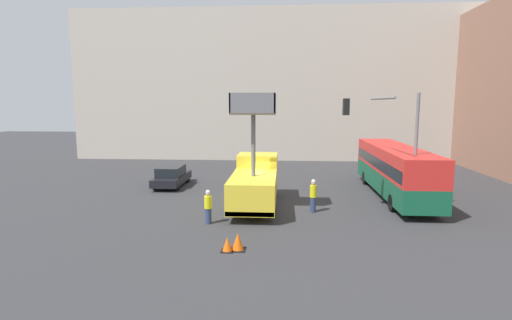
{
  "coord_description": "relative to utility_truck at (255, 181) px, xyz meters",
  "views": [
    {
      "loc": [
        0.78,
        -23.58,
        6.06
      ],
      "look_at": [
        -0.89,
        0.29,
        2.66
      ],
      "focal_mm": 28.0,
      "sensor_mm": 36.0,
      "label": 1
    }
  ],
  "objects": [
    {
      "name": "road_worker_near_truck",
      "position": [
        -2.12,
        -3.73,
        -0.65
      ],
      "size": [
        0.38,
        0.38,
        1.76
      ],
      "rotation": [
        0.0,
        0.0,
        3.34
      ],
      "color": "navy",
      "rests_on": "ground_plane"
    },
    {
      "name": "ground_plane",
      "position": [
        0.89,
        0.43,
        -1.52
      ],
      "size": [
        120.0,
        120.0,
        0.0
      ],
      "primitive_type": "plane",
      "color": "#333335"
    },
    {
      "name": "building_backdrop_far",
      "position": [
        0.89,
        24.1,
        6.46
      ],
      "size": [
        44.0,
        10.0,
        15.94
      ],
      "color": "#BCB2A3",
      "rests_on": "ground_plane"
    },
    {
      "name": "city_bus",
      "position": [
        8.93,
        3.18,
        0.39
      ],
      "size": [
        2.46,
        12.41,
        3.26
      ],
      "rotation": [
        0.0,
        0.0,
        1.78
      ],
      "color": "#145638",
      "rests_on": "ground_plane"
    },
    {
      "name": "utility_truck",
      "position": [
        0.0,
        0.0,
        0.0
      ],
      "size": [
        2.51,
        7.44,
        6.61
      ],
      "color": "yellow",
      "rests_on": "ground_plane"
    },
    {
      "name": "road_worker_directing",
      "position": [
        3.34,
        -1.15,
        -0.57
      ],
      "size": [
        0.38,
        0.38,
        1.87
      ],
      "rotation": [
        0.0,
        0.0,
        3.15
      ],
      "color": "navy",
      "rests_on": "ground_plane"
    },
    {
      "name": "traffic_cone_near_truck",
      "position": [
        -0.2,
        -7.28,
        -1.17
      ],
      "size": [
        0.64,
        0.64,
        0.73
      ],
      "color": "black",
      "rests_on": "ground_plane"
    },
    {
      "name": "traffic_light_pole",
      "position": [
        7.55,
        -0.93,
        2.98
      ],
      "size": [
        4.15,
        3.9,
        6.63
      ],
      "color": "slate",
      "rests_on": "ground_plane"
    },
    {
      "name": "traffic_cone_mid_road",
      "position": [
        -0.62,
        -7.46,
        -1.24
      ],
      "size": [
        0.53,
        0.53,
        0.6
      ],
      "color": "black",
      "rests_on": "ground_plane"
    },
    {
      "name": "parked_car_curbside",
      "position": [
        -6.56,
        5.27,
        -0.76
      ],
      "size": [
        1.88,
        4.64,
        1.51
      ],
      "color": "black",
      "rests_on": "ground_plane"
    }
  ]
}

